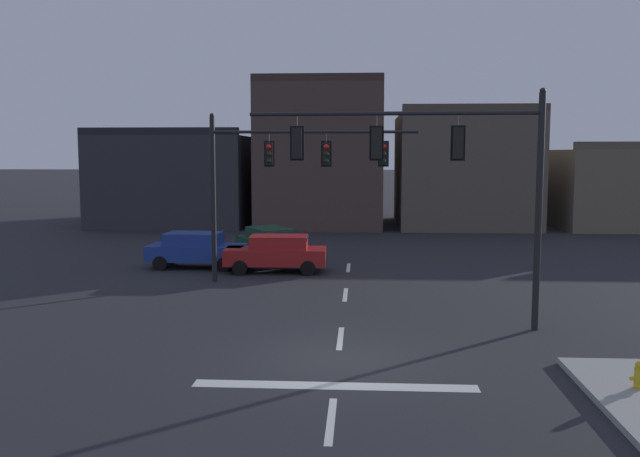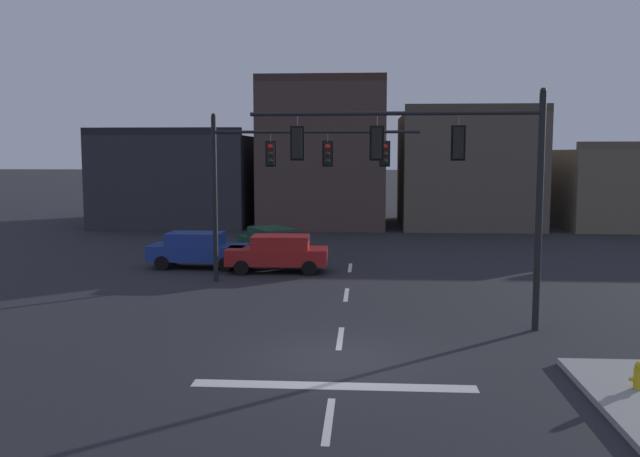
# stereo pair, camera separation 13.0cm
# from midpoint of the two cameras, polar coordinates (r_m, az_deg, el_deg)

# --- Properties ---
(ground_plane) EXTENTS (400.00, 400.00, 0.00)m
(ground_plane) POSITION_cam_midpoint_polar(r_m,az_deg,el_deg) (17.68, 1.65, -10.80)
(ground_plane) COLOR #232328
(stop_bar_paint) EXTENTS (6.40, 0.50, 0.01)m
(stop_bar_paint) POSITION_cam_midpoint_polar(r_m,az_deg,el_deg) (15.78, 1.37, -12.92)
(stop_bar_paint) COLOR silver
(stop_bar_paint) RESTS_ON ground
(lane_centreline) EXTENTS (0.16, 26.40, 0.01)m
(lane_centreline) POSITION_cam_midpoint_polar(r_m,az_deg,el_deg) (19.60, 1.88, -9.08)
(lane_centreline) COLOR silver
(lane_centreline) RESTS_ON ground
(signal_mast_near_side) EXTENTS (8.56, 0.61, 7.04)m
(signal_mast_near_side) POSITION_cam_midpoint_polar(r_m,az_deg,el_deg) (20.42, 10.40, 5.22)
(signal_mast_near_side) COLOR black
(signal_mast_near_side) RESTS_ON ground
(signal_mast_far_side) EXTENTS (8.26, 0.50, 6.77)m
(signal_mast_far_side) POSITION_cam_midpoint_polar(r_m,az_deg,el_deg) (27.47, -3.10, 5.07)
(signal_mast_far_side) COLOR black
(signal_mast_far_side) RESTS_ON ground
(car_lot_nearside) EXTENTS (4.50, 2.03, 1.61)m
(car_lot_nearside) POSITION_cam_midpoint_polar(r_m,az_deg,el_deg) (31.70, -9.98, -1.68)
(car_lot_nearside) COLOR navy
(car_lot_nearside) RESTS_ON ground
(car_lot_middle) EXTENTS (4.50, 2.03, 1.61)m
(car_lot_middle) POSITION_cam_midpoint_polar(r_m,az_deg,el_deg) (30.15, -3.37, -2.00)
(car_lot_middle) COLOR #A81E1E
(car_lot_middle) RESTS_ON ground
(car_lot_farside) EXTENTS (3.83, 4.69, 1.61)m
(car_lot_farside) POSITION_cam_midpoint_polar(r_m,az_deg,el_deg) (33.41, -3.96, -1.20)
(car_lot_farside) COLOR #143D28
(car_lot_farside) RESTS_ON ground
(fire_hydrant) EXTENTS (0.40, 0.30, 0.75)m
(fire_hydrant) POSITION_cam_midpoint_polar(r_m,az_deg,el_deg) (16.62, 25.13, -11.35)
(fire_hydrant) COLOR gold
(fire_hydrant) RESTS_ON ground
(building_row) EXTENTS (51.36, 13.45, 10.33)m
(building_row) POSITION_cam_midpoint_polar(r_m,az_deg,el_deg) (51.16, 7.79, 4.57)
(building_row) COLOR #2D2D33
(building_row) RESTS_ON ground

